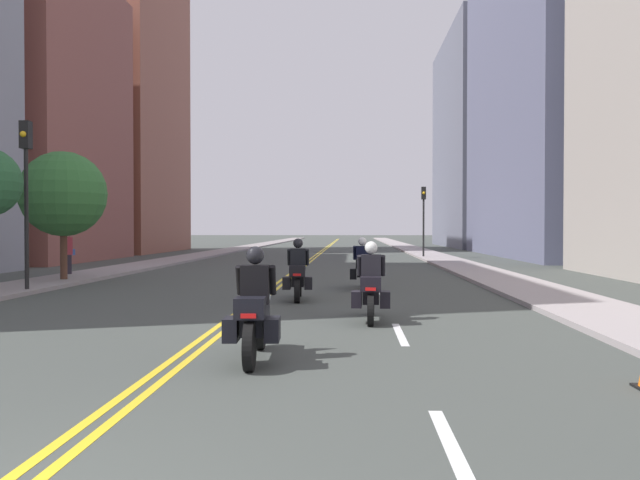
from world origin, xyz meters
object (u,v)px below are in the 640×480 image
traffic_light_far (424,209)px  street_tree_1 (63,194)px  traffic_light_near (26,175)px  pedestrian_0 (67,253)px  motorcycle_0 (254,315)px  motorcycle_3 (362,268)px  motorcycle_2 (298,276)px  motorcycle_1 (371,289)px

traffic_light_far → street_tree_1: street_tree_1 is taller
traffic_light_near → pedestrian_0: (-1.54, 6.01, -2.52)m
motorcycle_0 → motorcycle_3: bearing=78.3°
traffic_light_near → pedestrian_0: size_ratio=2.80×
motorcycle_2 → motorcycle_3: size_ratio=0.94×
motorcycle_0 → motorcycle_3: (1.71, 10.86, -0.01)m
street_tree_1 → traffic_light_near: bearing=-81.2°
motorcycle_3 → traffic_light_near: traffic_light_near is taller
pedestrian_0 → motorcycle_2: bearing=-83.3°
traffic_light_far → traffic_light_near: bearing=-121.8°
motorcycle_2 → motorcycle_1: bearing=-67.0°
traffic_light_near → traffic_light_far: (14.06, 22.64, -0.29)m
motorcycle_0 → street_tree_1: size_ratio=0.48×
pedestrian_0 → street_tree_1: street_tree_1 is taller
motorcycle_2 → traffic_light_far: (5.99, 24.08, 2.51)m
traffic_light_near → motorcycle_1: bearing=-27.5°
motorcycle_2 → motorcycle_3: (1.75, 3.17, 0.01)m
street_tree_1 → motorcycle_0: bearing=-55.7°
street_tree_1 → traffic_light_far: bearing=52.5°
traffic_light_far → street_tree_1: 24.01m
motorcycle_1 → motorcycle_2: 4.12m
motorcycle_2 → motorcycle_3: 3.62m
motorcycle_0 → traffic_light_far: size_ratio=0.48×
motorcycle_2 → motorcycle_0: bearing=-92.8°
motorcycle_2 → street_tree_1: (-8.63, 5.03, 2.44)m
street_tree_1 → pedestrian_0: bearing=112.2°
traffic_light_far → pedestrian_0: 22.92m
motorcycle_0 → traffic_light_near: bearing=128.9°
motorcycle_1 → traffic_light_near: 11.48m
motorcycle_1 → motorcycle_3: (-0.06, 6.87, -0.00)m
motorcycle_3 → traffic_light_near: bearing=-169.2°
motorcycle_2 → traffic_light_far: size_ratio=0.46×
motorcycle_1 → motorcycle_0: bearing=-111.6°
pedestrian_0 → street_tree_1: bearing=-113.4°
motorcycle_1 → traffic_light_far: size_ratio=0.48×
motorcycle_0 → pedestrian_0: size_ratio=1.22×
motorcycle_0 → traffic_light_far: bearing=76.7°
motorcycle_0 → motorcycle_2: 7.68m
traffic_light_near → motorcycle_3: bearing=10.0°
motorcycle_1 → pedestrian_0: size_ratio=1.22×
motorcycle_0 → traffic_light_far: 32.42m
motorcycle_2 → traffic_light_far: bearing=73.0°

